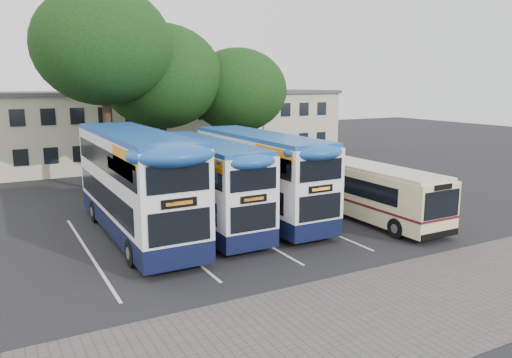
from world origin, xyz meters
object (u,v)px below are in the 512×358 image
object	(u,v)px
bus_dd_left	(135,179)
bus_dd_right	(259,172)
tree_left	(103,46)
tree_right	(238,90)
bus_single	(367,188)
tree_mid	(161,77)
bus_dd_mid	(203,180)
lamp_post	(264,105)

from	to	relation	value
bus_dd_left	bus_dd_right	size ratio (longest dim) A/B	1.09
tree_left	bus_dd_left	size ratio (longest dim) A/B	1.10
tree_right	bus_dd_left	size ratio (longest dim) A/B	0.82
bus_dd_left	bus_single	size ratio (longest dim) A/B	1.22
bus_dd_right	tree_right	bearing A→B (deg)	68.48
tree_left	tree_mid	distance (m)	5.07
tree_mid	bus_dd_mid	world-z (taller)	tree_mid
tree_right	bus_dd_right	size ratio (longest dim) A/B	0.90
lamp_post	bus_dd_right	world-z (taller)	lamp_post
lamp_post	bus_dd_mid	size ratio (longest dim) A/B	0.90
tree_left	bus_dd_right	distance (m)	12.98
tree_right	bus_dd_mid	world-z (taller)	tree_right
tree_right	tree_mid	bearing A→B (deg)	177.14
lamp_post	bus_dd_left	xyz separation A→B (m)	(-14.32, -13.60, -2.44)
tree_mid	tree_right	bearing A→B (deg)	-2.86
bus_dd_mid	bus_single	xyz separation A→B (m)	(7.95, -2.62, -0.74)
bus_dd_left	tree_right	bearing A→B (deg)	46.49
lamp_post	tree_mid	bearing A→B (deg)	-168.99
bus_dd_left	bus_single	distance (m)	11.60
tree_right	bus_dd_left	xyz separation A→B (m)	(-10.96, -11.55, -3.70)
bus_dd_left	bus_dd_mid	bearing A→B (deg)	-2.15
bus_dd_mid	bus_single	distance (m)	8.40
tree_mid	bus_dd_mid	size ratio (longest dim) A/B	1.08
tree_right	bus_dd_mid	distance (m)	14.55
tree_mid	tree_right	world-z (taller)	tree_mid
tree_mid	tree_right	xyz separation A→B (m)	(5.71, -0.29, -0.98)
bus_dd_left	tree_mid	bearing A→B (deg)	66.08
lamp_post	tree_left	bearing A→B (deg)	-163.80
tree_right	bus_dd_left	bearing A→B (deg)	-133.51
tree_left	tree_right	xyz separation A→B (m)	(9.98, 1.82, -2.73)
lamp_post	bus_dd_mid	world-z (taller)	lamp_post
bus_single	lamp_post	bearing A→B (deg)	79.25
tree_left	bus_single	size ratio (longest dim) A/B	1.35
lamp_post	bus_single	world-z (taller)	lamp_post
bus_dd_left	bus_dd_right	distance (m)	6.41
tree_right	bus_dd_right	distance (m)	13.04
tree_mid	tree_right	size ratio (longest dim) A/B	1.15
tree_left	bus_dd_left	xyz separation A→B (m)	(-0.99, -9.73, -6.43)
bus_dd_left	bus_dd_right	xyz separation A→B (m)	(6.40, -0.02, -0.22)
bus_dd_left	bus_dd_right	world-z (taller)	bus_dd_left
tree_left	bus_single	distance (m)	17.78
bus_dd_mid	bus_dd_right	distance (m)	3.14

